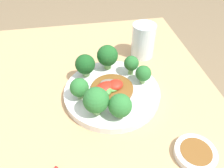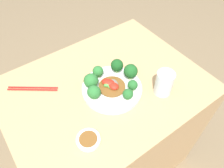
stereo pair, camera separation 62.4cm
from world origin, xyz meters
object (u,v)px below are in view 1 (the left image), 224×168
broccoli_northeast (85,65)px  sauce_dish (195,153)px  broccoli_south (143,74)px  stirfry_center (110,87)px  broccoli_northwest (96,100)px  drinking_glass (143,41)px  plate (112,92)px  broccoli_southeast (131,64)px  broccoli_east (107,56)px  broccoli_west (120,106)px  broccoli_north (79,88)px

broccoli_northeast → sauce_dish: size_ratio=0.76×
broccoli_south → stirfry_center: broccoli_south is taller
broccoli_northwest → drinking_glass: bearing=-36.9°
stirfry_center → drinking_glass: bearing=-38.6°
plate → broccoli_southeast: broccoli_southeast is taller
broccoli_east → broccoli_southeast: bearing=-122.1°
stirfry_center → broccoli_northwest: bearing=147.6°
broccoli_west → broccoli_north: broccoli_west is taller
broccoli_southeast → broccoli_north: same height
plate → broccoli_north: bearing=98.7°
broccoli_west → broccoli_southeast: bearing=-22.8°
plate → broccoli_northwest: 0.10m
broccoli_north → sauce_dish: bearing=-130.6°
broccoli_east → broccoli_northeast: 0.07m
drinking_glass → broccoli_northwest: bearing=143.1°
sauce_dish → drinking_glass: bearing=1.6°
broccoli_northwest → drinking_glass: drinking_glass is taller
broccoli_southeast → broccoli_east: (0.04, 0.06, 0.01)m
broccoli_west → sauce_dish: bearing=-130.0°
broccoli_east → broccoli_north: 0.14m
broccoli_northeast → broccoli_north: broccoli_northeast is taller
broccoli_northeast → sauce_dish: broccoli_northeast is taller
broccoli_south → plate: bearing=99.4°
plate → broccoli_northeast: bearing=40.9°
plate → stirfry_center: 0.02m
plate → broccoli_northwest: (-0.07, 0.05, 0.05)m
broccoli_northeast → broccoli_east: bearing=-70.7°
broccoli_southeast → broccoli_south: bearing=-151.9°
broccoli_northeast → stirfry_center: bearing=-141.1°
plate → broccoli_north: broccoli_north is taller
broccoli_northeast → stirfry_center: broccoli_northeast is taller
broccoli_northeast → sauce_dish: bearing=-143.8°
broccoli_east → broccoli_northeast: bearing=109.3°
plate → sauce_dish: plate is taller
broccoli_northwest → stirfry_center: (0.07, -0.04, -0.03)m
stirfry_center → sauce_dish: stirfry_center is taller
drinking_glass → sauce_dish: 0.37m
broccoli_northwest → broccoli_east: bearing=-17.6°
broccoli_west → stirfry_center: 0.09m
broccoli_south → broccoli_northwest: bearing=122.0°
plate → broccoli_northwest: broccoli_northwest is taller
broccoli_south → broccoli_west: (-0.10, 0.08, 0.00)m
broccoli_west → sauce_dish: (-0.11, -0.14, -0.05)m
broccoli_south → sauce_dish: 0.23m
broccoli_south → broccoli_northeast: 0.16m
broccoli_east → stirfry_center: 0.10m
broccoli_south → sauce_dish: (-0.22, -0.05, -0.04)m
broccoli_south → broccoli_north: size_ratio=0.91×
broccoli_east → drinking_glass: 0.14m
broccoli_northeast → broccoli_west: bearing=-158.1°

